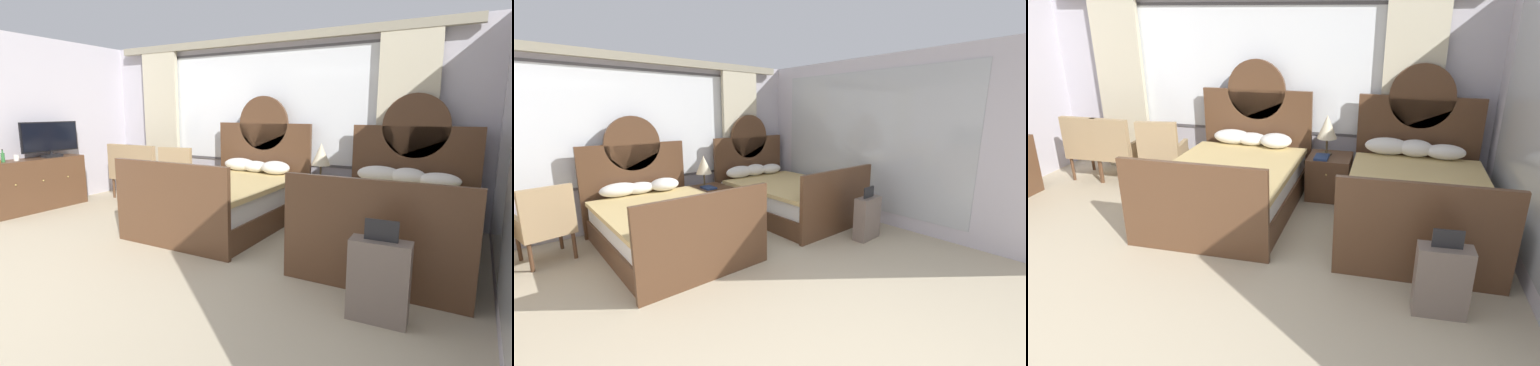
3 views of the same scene
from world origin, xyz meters
The scene contains 9 objects.
wall_back_window centered at (0.00, 4.36, 1.42)m, with size 6.43×0.22×2.70m.
wall_right_mirror centered at (3.25, 1.91, 1.35)m, with size 0.08×4.96×2.70m.
bed_near_window centered at (0.06, 3.12, 0.36)m, with size 1.59×2.27×1.77m.
bed_near_mirror centered at (2.27, 3.12, 0.36)m, with size 1.59×2.27×1.77m.
nightstand_between_beds centered at (1.16, 3.82, 0.29)m, with size 0.57×0.59×0.57m.
table_lamp_on_nightstand centered at (1.11, 3.89, 0.94)m, with size 0.27×0.27×0.53m.
book_on_nightstand centered at (1.07, 3.70, 0.59)m, with size 0.18×0.26×0.03m.
armchair_by_window_left centered at (-1.22, 3.66, 0.52)m, with size 0.66×0.66×0.97m.
suitcase_on_floor centered at (2.43, 1.53, 0.32)m, with size 0.44×0.20×0.78m.
Camera 2 is at (-1.58, -0.98, 1.82)m, focal length 22.79 mm.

